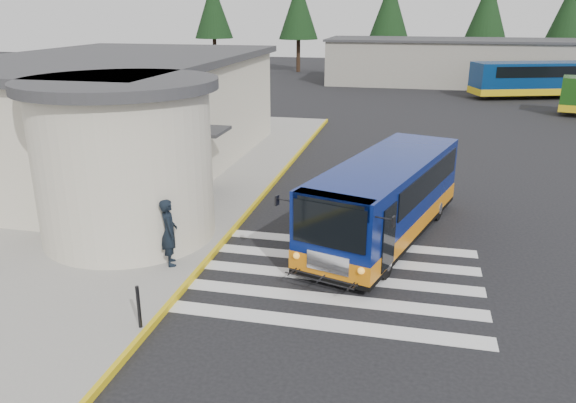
% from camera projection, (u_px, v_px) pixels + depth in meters
% --- Properties ---
extents(ground, '(140.00, 140.00, 0.00)m').
position_uv_depth(ground, '(352.00, 266.00, 15.74)').
color(ground, black).
rests_on(ground, ground).
extents(sidewalk, '(10.00, 34.00, 0.15)m').
position_uv_depth(sidewalk, '(128.00, 197.00, 21.29)').
color(sidewalk, gray).
rests_on(sidewalk, ground).
extents(curb_strip, '(0.12, 34.00, 0.16)m').
position_uv_depth(curb_strip, '(253.00, 207.00, 20.25)').
color(curb_strip, gold).
rests_on(curb_strip, ground).
extents(station_building, '(12.70, 18.70, 4.80)m').
position_uv_depth(station_building, '(116.00, 116.00, 23.54)').
color(station_building, beige).
rests_on(station_building, ground).
extents(crosswalk, '(8.00, 5.35, 0.01)m').
position_uv_depth(crosswalk, '(330.00, 277.00, 15.10)').
color(crosswalk, silver).
rests_on(crosswalk, ground).
extents(depot_building, '(26.40, 8.40, 4.20)m').
position_uv_depth(depot_building, '(469.00, 62.00, 52.53)').
color(depot_building, gray).
rests_on(depot_building, ground).
extents(tree_line, '(58.40, 4.40, 10.00)m').
position_uv_depth(tree_line, '(470.00, 9.00, 58.32)').
color(tree_line, black).
rests_on(tree_line, ground).
extents(transit_bus, '(4.97, 9.06, 2.49)m').
position_uv_depth(transit_bus, '(385.00, 202.00, 17.36)').
color(transit_bus, navy).
rests_on(transit_bus, ground).
extents(pedestrian_a, '(0.74, 0.82, 1.89)m').
position_uv_depth(pedestrian_a, '(169.00, 232.00, 15.25)').
color(pedestrian_a, black).
rests_on(pedestrian_a, sidewalk).
extents(pedestrian_b, '(0.84, 0.97, 1.72)m').
position_uv_depth(pedestrian_b, '(146.00, 223.00, 16.15)').
color(pedestrian_b, black).
rests_on(pedestrian_b, sidewalk).
extents(bollard, '(0.08, 0.08, 1.01)m').
position_uv_depth(bollard, '(139.00, 307.00, 12.29)').
color(bollard, black).
rests_on(bollard, sidewalk).
extents(far_bus_a, '(9.84, 5.54, 2.45)m').
position_uv_depth(far_bus_a, '(532.00, 78.00, 44.81)').
color(far_bus_a, navy).
rests_on(far_bus_a, ground).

